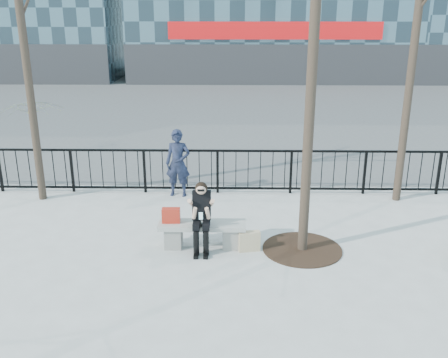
{
  "coord_description": "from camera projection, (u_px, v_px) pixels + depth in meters",
  "views": [
    {
      "loc": [
        0.58,
        -8.65,
        4.29
      ],
      "look_at": [
        0.4,
        0.8,
        1.1
      ],
      "focal_mm": 40.0,
      "sensor_mm": 36.0,
      "label": 1
    }
  ],
  "objects": [
    {
      "name": "seated_woman",
      "position": [
        201.0,
        217.0,
        9.22
      ],
      "size": [
        0.5,
        0.64,
        1.34
      ],
      "color": "black",
      "rests_on": "ground"
    },
    {
      "name": "shopping_bag",
      "position": [
        249.0,
        241.0,
        9.36
      ],
      "size": [
        0.42,
        0.22,
        0.38
      ],
      "primitive_type": "cube",
      "rotation": [
        0.0,
        0.0,
        0.19
      ],
      "color": "beige",
      "rests_on": "ground"
    },
    {
      "name": "street_surface",
      "position": [
        221.0,
        106.0,
        23.79
      ],
      "size": [
        60.0,
        23.0,
        0.01
      ],
      "primitive_type": "cube",
      "color": "#474747",
      "rests_on": "ground"
    },
    {
      "name": "vendor_umbrella",
      "position": [
        34.0,
        127.0,
        15.52
      ],
      "size": [
        2.37,
        2.4,
        1.71
      ],
      "primitive_type": "imported",
      "rotation": [
        0.0,
        0.0,
        0.33
      ],
      "color": "#F6F636",
      "rests_on": "ground"
    },
    {
      "name": "railing",
      "position": [
        209.0,
        171.0,
        12.25
      ],
      "size": [
        14.0,
        0.06,
        1.1
      ],
      "color": "black",
      "rests_on": "ground"
    },
    {
      "name": "ground",
      "position": [
        202.0,
        246.0,
        9.58
      ],
      "size": [
        120.0,
        120.0,
        0.0
      ],
      "primitive_type": "plane",
      "color": "#9B9A95",
      "rests_on": "ground"
    },
    {
      "name": "standing_man",
      "position": [
        178.0,
        163.0,
        11.99
      ],
      "size": [
        0.64,
        0.45,
        1.64
      ],
      "primitive_type": "imported",
      "rotation": [
        0.0,
        0.0,
        -0.1
      ],
      "color": "black",
      "rests_on": "ground"
    },
    {
      "name": "bench_main",
      "position": [
        202.0,
        232.0,
        9.49
      ],
      "size": [
        1.65,
        0.46,
        0.49
      ],
      "color": "slate",
      "rests_on": "ground"
    },
    {
      "name": "tree_grate",
      "position": [
        302.0,
        249.0,
        9.45
      ],
      "size": [
        1.5,
        1.5,
        0.02
      ],
      "primitive_type": "cylinder",
      "color": "black",
      "rests_on": "ground"
    },
    {
      "name": "handbag",
      "position": [
        171.0,
        215.0,
        9.41
      ],
      "size": [
        0.34,
        0.17,
        0.28
      ],
      "primitive_type": "cube",
      "rotation": [
        0.0,
        0.0,
        0.03
      ],
      "color": "#B12415",
      "rests_on": "bench_main"
    }
  ]
}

